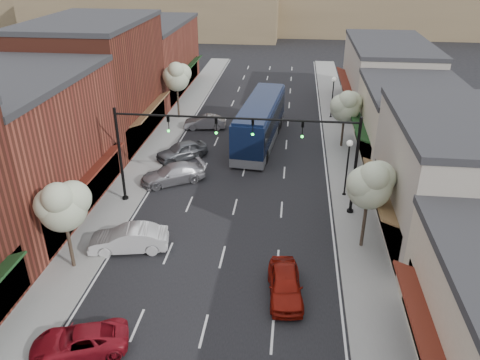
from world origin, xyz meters
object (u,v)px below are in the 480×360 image
(signal_mast_left, at_px, (152,143))
(lamp_post_far, at_px, (333,91))
(signal_mast_right, at_px, (320,150))
(tree_right_near, at_px, (371,183))
(red_hatchback, at_px, (285,284))
(parked_car_b, at_px, (129,239))
(tree_left_far, at_px, (177,76))
(parked_car_c, at_px, (173,174))
(parked_car_d, at_px, (182,151))
(lamp_post_near, at_px, (348,159))
(parked_car_a, at_px, (80,341))
(coach_bus, at_px, (260,121))
(tree_right_far, at_px, (346,105))
(tree_left_near, at_px, (62,204))
(parked_car_e, at_px, (205,122))

(signal_mast_left, height_order, lamp_post_far, signal_mast_left)
(signal_mast_right, distance_m, tree_right_near, 4.89)
(signal_mast_right, height_order, red_hatchback, signal_mast_right)
(parked_car_b, bearing_deg, tree_right_near, 85.95)
(tree_left_far, distance_m, parked_car_c, 15.47)
(tree_left_far, bearing_deg, parked_car_d, -75.33)
(tree_right_near, distance_m, parked_car_d, 18.64)
(lamp_post_near, height_order, parked_car_a, lamp_post_near)
(coach_bus, distance_m, red_hatchback, 21.57)
(signal_mast_right, xyz_separation_m, parked_car_c, (-10.90, 3.26, -3.89))
(parked_car_a, relative_size, parked_car_c, 0.86)
(tree_left_far, xyz_separation_m, parked_car_a, (2.93, -31.81, -4.00))
(signal_mast_left, distance_m, tree_left_far, 18.14)
(tree_right_far, relative_size, parked_car_a, 1.25)
(tree_left_near, distance_m, red_hatchback, 12.57)
(signal_mast_left, relative_size, lamp_post_far, 1.85)
(parked_car_a, bearing_deg, parked_car_d, 162.47)
(tree_right_far, relative_size, lamp_post_near, 1.22)
(parked_car_a, bearing_deg, lamp_post_far, 140.59)
(tree_right_near, xyz_separation_m, tree_left_far, (-16.60, 22.00, 0.15))
(coach_bus, height_order, parked_car_e, coach_bus)
(tree_right_far, bearing_deg, parked_car_b, -128.23)
(signal_mast_left, distance_m, parked_car_a, 14.44)
(tree_right_near, xyz_separation_m, red_hatchback, (-4.56, -4.92, -3.72))
(signal_mast_right, relative_size, parked_car_d, 1.83)
(tree_right_far, relative_size, coach_bus, 0.41)
(tree_left_near, relative_size, lamp_post_near, 1.28)
(tree_left_near, relative_size, parked_car_e, 1.37)
(signal_mast_right, height_order, tree_left_far, signal_mast_right)
(tree_left_near, xyz_separation_m, lamp_post_far, (16.05, 28.06, -1.22))
(signal_mast_left, distance_m, lamp_post_near, 13.75)
(tree_right_far, xyz_separation_m, parked_car_c, (-13.62, -8.68, -3.26))
(parked_car_e, bearing_deg, signal_mast_right, 27.72)
(signal_mast_right, relative_size, coach_bus, 0.62)
(signal_mast_left, height_order, tree_left_near, signal_mast_left)
(signal_mast_left, xyz_separation_m, parked_car_c, (0.35, 3.26, -3.89))
(tree_left_near, height_order, parked_car_a, tree_left_near)
(tree_left_far, height_order, lamp_post_near, tree_left_far)
(lamp_post_far, relative_size, coach_bus, 0.34)
(tree_right_far, relative_size, tree_left_far, 0.89)
(signal_mast_left, height_order, red_hatchback, signal_mast_left)
(tree_left_far, xyz_separation_m, parked_car_b, (2.55, -23.84, -3.83))
(coach_bus, distance_m, parked_car_c, 11.01)
(parked_car_b, bearing_deg, coach_bus, 148.85)
(lamp_post_near, relative_size, red_hatchback, 1.04)
(signal_mast_right, bearing_deg, parked_car_b, -152.51)
(parked_car_a, xyz_separation_m, parked_car_e, (0.35, 29.17, 0.08))
(tree_right_far, xyz_separation_m, tree_left_far, (-16.60, 6.00, 0.61))
(signal_mast_right, bearing_deg, lamp_post_near, 48.95)
(tree_left_far, distance_m, parked_car_b, 24.28)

